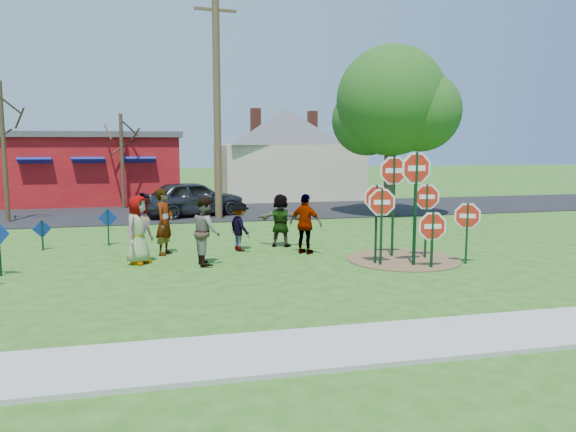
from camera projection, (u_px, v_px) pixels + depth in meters
name	position (u px, v px, depth m)	size (l,w,h in m)	color
ground	(241.00, 260.00, 15.90)	(120.00, 120.00, 0.00)	#2A5117
sidewalk	(310.00, 349.00, 8.95)	(22.00, 1.80, 0.08)	#9E9E99
road	(205.00, 212.00, 26.99)	(120.00, 7.50, 0.04)	black
dirt_patch	(403.00, 259.00, 15.98)	(3.20, 3.20, 0.03)	brown
red_building	(96.00, 167.00, 31.73)	(9.40, 7.69, 3.90)	maroon
cream_house	(285.00, 149.00, 34.15)	(9.40, 9.40, 6.50)	beige
stop_sign_a	(382.00, 209.00, 15.02)	(0.99, 0.19, 2.24)	#0E3318
stop_sign_b	(394.00, 180.00, 16.10)	(1.11, 0.19, 3.08)	#0E3318
stop_sign_c	(416.00, 182.00, 14.89)	(1.17, 0.09, 3.23)	#0E3318
stop_sign_d	(427.00, 203.00, 15.95)	(0.96, 0.27, 2.28)	#0E3318
stop_sign_e	(432.00, 229.00, 14.76)	(1.03, 0.17, 1.65)	#0E3318
stop_sign_f	(467.00, 219.00, 15.31)	(0.90, 0.40, 1.82)	#0E3318
stop_sign_g	(376.00, 206.00, 15.20)	(0.94, 0.10, 2.32)	#0E3318
blue_diamond_c	(42.00, 232.00, 17.33)	(0.52, 0.26, 0.96)	#0E3318
blue_diamond_d	(108.00, 223.00, 18.09)	(0.59, 0.08, 1.20)	#0E3318
person_a	(139.00, 230.00, 15.36)	(0.92, 0.60, 1.89)	navy
person_b	(164.00, 222.00, 16.61)	(0.72, 0.47, 1.98)	#25725D
person_c	(206.00, 231.00, 15.25)	(0.90, 0.70, 1.85)	brown
person_d	(240.00, 227.00, 17.21)	(0.98, 0.56, 1.51)	#35353A
person_e	(306.00, 224.00, 16.74)	(1.06, 0.44, 1.81)	#452C58
person_f	(281.00, 220.00, 17.94)	(1.58, 0.50, 1.70)	#1B4D26
suv	(193.00, 198.00, 25.30)	(1.88, 4.66, 1.59)	#303035
utility_pole	(217.00, 96.00, 23.76)	(2.45, 0.40, 10.03)	#4C3823
leafy_tree	(394.00, 107.00, 24.94)	(5.36, 4.89, 7.62)	#382819
bare_tree_west	(3.00, 132.00, 22.99)	(1.80, 1.80, 5.82)	#382819
bare_tree_east	(122.00, 148.00, 27.90)	(1.80, 1.80, 4.75)	#382819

